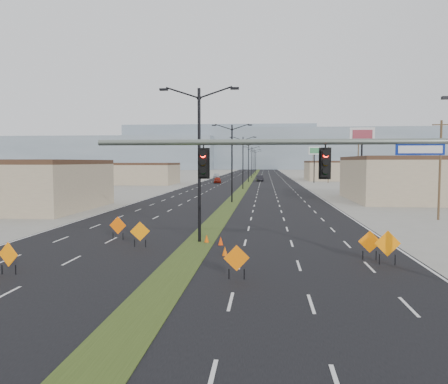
# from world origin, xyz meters

# --- Properties ---
(ground) EXTENTS (600.00, 600.00, 0.00)m
(ground) POSITION_xyz_m (0.00, 0.00, 0.00)
(ground) COLOR gray
(ground) RESTS_ON ground
(road_surface) EXTENTS (25.00, 400.00, 0.02)m
(road_surface) POSITION_xyz_m (0.00, 100.00, 0.00)
(road_surface) COLOR black
(road_surface) RESTS_ON ground
(median_strip) EXTENTS (2.00, 400.00, 0.04)m
(median_strip) POSITION_xyz_m (0.00, 100.00, 0.00)
(median_strip) COLOR #304016
(median_strip) RESTS_ON ground
(building_sw_far) EXTENTS (30.00, 14.00, 4.50)m
(building_sw_far) POSITION_xyz_m (-32.00, 85.00, 2.25)
(building_sw_far) COLOR tan
(building_sw_far) RESTS_ON ground
(building_se_far) EXTENTS (44.00, 16.00, 5.00)m
(building_se_far) POSITION_xyz_m (38.00, 110.00, 2.50)
(building_se_far) COLOR tan
(building_se_far) RESTS_ON ground
(mesa_west) EXTENTS (180.00, 50.00, 22.00)m
(mesa_west) POSITION_xyz_m (-120.00, 280.00, 11.00)
(mesa_west) COLOR gray
(mesa_west) RESTS_ON ground
(mesa_center) EXTENTS (220.00, 50.00, 28.00)m
(mesa_center) POSITION_xyz_m (40.00, 300.00, 14.00)
(mesa_center) COLOR gray
(mesa_center) RESTS_ON ground
(mesa_backdrop) EXTENTS (140.00, 50.00, 32.00)m
(mesa_backdrop) POSITION_xyz_m (-30.00, 320.00, 16.00)
(mesa_backdrop) COLOR gray
(mesa_backdrop) RESTS_ON ground
(signal_mast) EXTENTS (16.30, 0.60, 8.00)m
(signal_mast) POSITION_xyz_m (8.56, 2.00, 4.79)
(signal_mast) COLOR slate
(signal_mast) RESTS_ON ground
(streetlight_0) EXTENTS (5.15, 0.24, 10.02)m
(streetlight_0) POSITION_xyz_m (0.00, 12.00, 5.42)
(streetlight_0) COLOR black
(streetlight_0) RESTS_ON ground
(streetlight_1) EXTENTS (5.15, 0.24, 10.02)m
(streetlight_1) POSITION_xyz_m (0.00, 40.00, 5.42)
(streetlight_1) COLOR black
(streetlight_1) RESTS_ON ground
(streetlight_2) EXTENTS (5.15, 0.24, 10.02)m
(streetlight_2) POSITION_xyz_m (0.00, 68.00, 5.42)
(streetlight_2) COLOR black
(streetlight_2) RESTS_ON ground
(streetlight_3) EXTENTS (5.15, 0.24, 10.02)m
(streetlight_3) POSITION_xyz_m (0.00, 96.00, 5.42)
(streetlight_3) COLOR black
(streetlight_3) RESTS_ON ground
(streetlight_4) EXTENTS (5.15, 0.24, 10.02)m
(streetlight_4) POSITION_xyz_m (0.00, 124.00, 5.42)
(streetlight_4) COLOR black
(streetlight_4) RESTS_ON ground
(streetlight_5) EXTENTS (5.15, 0.24, 10.02)m
(streetlight_5) POSITION_xyz_m (0.00, 152.00, 5.42)
(streetlight_5) COLOR black
(streetlight_5) RESTS_ON ground
(streetlight_6) EXTENTS (5.15, 0.24, 10.02)m
(streetlight_6) POSITION_xyz_m (0.00, 180.00, 5.42)
(streetlight_6) COLOR black
(streetlight_6) RESTS_ON ground
(utility_pole_0) EXTENTS (1.60, 0.20, 9.00)m
(utility_pole_0) POSITION_xyz_m (20.00, 25.00, 4.67)
(utility_pole_0) COLOR #4C3823
(utility_pole_0) RESTS_ON ground
(utility_pole_1) EXTENTS (1.60, 0.20, 9.00)m
(utility_pole_1) POSITION_xyz_m (20.00, 60.00, 4.67)
(utility_pole_1) COLOR #4C3823
(utility_pole_1) RESTS_ON ground
(utility_pole_2) EXTENTS (1.60, 0.20, 9.00)m
(utility_pole_2) POSITION_xyz_m (20.00, 95.00, 4.67)
(utility_pole_2) COLOR #4C3823
(utility_pole_2) RESTS_ON ground
(utility_pole_3) EXTENTS (1.60, 0.20, 9.00)m
(utility_pole_3) POSITION_xyz_m (20.00, 130.00, 4.67)
(utility_pole_3) COLOR #4C3823
(utility_pole_3) RESTS_ON ground
(car_left) EXTENTS (2.20, 4.61, 1.52)m
(car_left) POSITION_xyz_m (-7.41, 90.47, 0.76)
(car_left) COLOR maroon
(car_left) RESTS_ON ground
(car_mid) EXTENTS (2.18, 4.95, 1.58)m
(car_mid) POSITION_xyz_m (2.78, 101.34, 0.79)
(car_mid) COLOR black
(car_mid) RESTS_ON ground
(car_far) EXTENTS (2.27, 4.83, 1.36)m
(car_far) POSITION_xyz_m (-11.50, 124.60, 0.68)
(car_far) COLOR #B3B9BD
(car_far) RESTS_ON ground
(construction_sign_0) EXTENTS (1.12, 0.35, 1.54)m
(construction_sign_0) POSITION_xyz_m (-7.68, 3.00, 0.90)
(construction_sign_0) COLOR orange
(construction_sign_0) RESTS_ON ground
(construction_sign_1) EXTENTS (1.19, 0.16, 1.58)m
(construction_sign_1) POSITION_xyz_m (-5.64, 12.36, 0.93)
(construction_sign_1) COLOR #EA5A04
(construction_sign_1) RESTS_ON ground
(construction_sign_2) EXTENTS (1.18, 0.34, 1.61)m
(construction_sign_2) POSITION_xyz_m (-3.40, 9.95, 0.94)
(construction_sign_2) COLOR orange
(construction_sign_2) RESTS_ON ground
(construction_sign_3) EXTENTS (1.16, 0.31, 1.57)m
(construction_sign_3) POSITION_xyz_m (3.02, 3.15, 0.92)
(construction_sign_3) COLOR #E06304
(construction_sign_3) RESTS_ON ground
(construction_sign_4) EXTENTS (1.20, 0.14, 1.60)m
(construction_sign_4) POSITION_xyz_m (9.90, 7.72, 0.94)
(construction_sign_4) COLOR orange
(construction_sign_4) RESTS_ON ground
(construction_sign_5) EXTENTS (1.34, 0.16, 1.79)m
(construction_sign_5) POSITION_xyz_m (10.53, 6.64, 1.06)
(construction_sign_5) COLOR orange
(construction_sign_5) RESTS_ON ground
(cone_0) EXTENTS (0.39, 0.39, 0.54)m
(cone_0) POSITION_xyz_m (2.04, 8.02, 0.27)
(cone_0) COLOR #E55704
(cone_0) RESTS_ON ground
(cone_1) EXTENTS (0.35, 0.35, 0.55)m
(cone_1) POSITION_xyz_m (0.49, 11.81, 0.27)
(cone_1) COLOR #D54B04
(cone_1) RESTS_ON ground
(cone_2) EXTENTS (0.43, 0.43, 0.55)m
(cone_2) POSITION_xyz_m (1.49, 11.12, 0.28)
(cone_2) COLOR #E93D04
(cone_2) RESTS_ON ground
(cone_3) EXTENTS (0.40, 0.40, 0.60)m
(cone_3) POSITION_xyz_m (-7.59, 17.65, 0.30)
(cone_3) COLOR #EA6504
(cone_3) RESTS_ON ground
(pole_sign_east_near) EXTENTS (3.21, 0.50, 9.81)m
(pole_sign_east_near) POSITION_xyz_m (17.06, 43.58, 8.02)
(pole_sign_east_near) COLOR black
(pole_sign_east_near) RESTS_ON ground
(pole_sign_east_far) EXTENTS (2.95, 0.70, 8.99)m
(pole_sign_east_far) POSITION_xyz_m (16.45, 94.52, 7.31)
(pole_sign_east_far) COLOR black
(pole_sign_east_far) RESTS_ON ground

